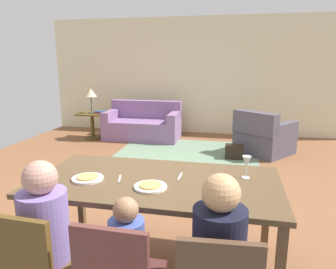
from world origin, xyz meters
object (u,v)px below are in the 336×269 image
(dining_chair_man, at_px, (33,267))
(book_lower, at_px, (100,113))
(wine_glass, at_px, (247,163))
(couch, at_px, (143,125))
(dining_table, at_px, (156,187))
(person_man, at_px, (50,247))
(side_table, at_px, (92,122))
(person_woman, at_px, (218,269))
(book_upper, at_px, (100,112))
(handbag, at_px, (234,152))
(armchair, at_px, (263,137))
(table_lamp, at_px, (91,94))
(plate_near_child, at_px, (150,187))
(plate_near_man, at_px, (88,179))

(dining_chair_man, height_order, book_lower, dining_chair_man)
(wine_glass, distance_m, dining_chair_man, 1.68)
(couch, bearing_deg, book_lower, -161.12)
(dining_table, relative_size, couch, 1.20)
(person_man, relative_size, side_table, 1.91)
(dining_table, distance_m, person_woman, 0.89)
(dining_table, xyz_separation_m, person_woman, (0.54, -0.69, -0.18))
(wine_glass, bearing_deg, book_lower, 127.97)
(book_upper, bearing_deg, handbag, -16.66)
(wine_glass, bearing_deg, side_table, 129.62)
(armchair, height_order, table_lamp, table_lamp)
(armchair, height_order, book_lower, armchair)
(plate_near_child, height_order, wine_glass, wine_glass)
(dining_table, xyz_separation_m, book_lower, (-2.27, 3.99, -0.10))
(person_woman, relative_size, table_lamp, 2.05)
(dining_table, relative_size, plate_near_man, 7.84)
(plate_near_man, distance_m, table_lamp, 4.60)
(dining_table, distance_m, plate_near_man, 0.56)
(wine_glass, bearing_deg, plate_near_child, -152.96)
(dining_chair_man, xyz_separation_m, person_woman, (1.08, 0.18, 0.02))
(dining_table, bearing_deg, table_lamp, 121.64)
(wine_glass, xyz_separation_m, handbag, (-0.07, 2.96, -0.76))
(plate_near_man, bearing_deg, armchair, 65.58)
(plate_near_child, relative_size, armchair, 0.21)
(book_lower, xyz_separation_m, handbag, (2.90, -0.86, -0.46))
(plate_near_man, xyz_separation_m, person_man, (0.00, -0.57, -0.26))
(table_lamp, relative_size, handbag, 1.69)
(person_woman, bearing_deg, dining_table, 127.87)
(dining_table, bearing_deg, couch, 107.89)
(handbag, bearing_deg, plate_near_child, -100.77)
(dining_table, height_order, plate_near_man, plate_near_man)
(dining_chair_man, distance_m, book_lower, 5.16)
(person_woman, height_order, couch, person_woman)
(dining_table, height_order, book_lower, dining_table)
(side_table, bearing_deg, handbag, -16.09)
(person_woman, bearing_deg, handbag, 88.58)
(person_woman, bearing_deg, wine_glass, 79.00)
(plate_near_man, distance_m, book_lower, 4.47)
(person_man, distance_m, table_lamp, 5.14)
(plate_near_man, height_order, book_upper, plate_near_man)
(wine_glass, relative_size, book_lower, 0.85)
(wine_glass, distance_m, couch, 4.66)
(person_woman, xyz_separation_m, table_lamp, (-3.03, 4.73, 0.50))
(person_man, distance_m, person_woman, 1.07)
(plate_near_man, height_order, book_lower, plate_near_man)
(wine_glass, relative_size, table_lamp, 0.34)
(person_man, bearing_deg, handbag, 73.02)
(couch, bearing_deg, book_upper, -161.98)
(plate_near_child, height_order, handbag, plate_near_child)
(book_upper, bearing_deg, side_table, 171.89)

